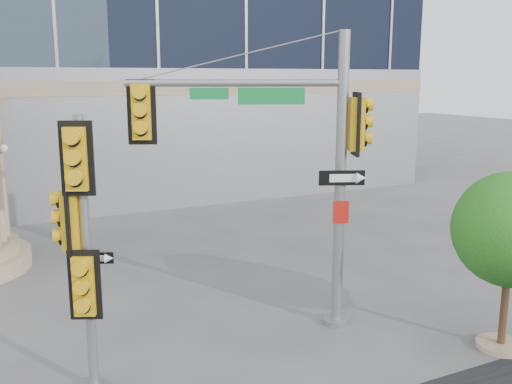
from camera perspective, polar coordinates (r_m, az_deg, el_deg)
name	(u,v)px	position (r m, az deg, el deg)	size (l,w,h in m)	color
ground	(275,360)	(12.09, 1.93, -16.46)	(120.00, 120.00, 0.00)	#545456
main_signal_pole	(287,149)	(12.49, 3.12, 4.32)	(4.85, 2.42, 6.63)	slate
secondary_signal_pole	(81,236)	(10.31, -17.14, -4.27)	(0.85, 0.85, 5.03)	slate
street_tree	(512,234)	(12.82, 24.21, -3.84)	(2.44, 2.38, 3.80)	gray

